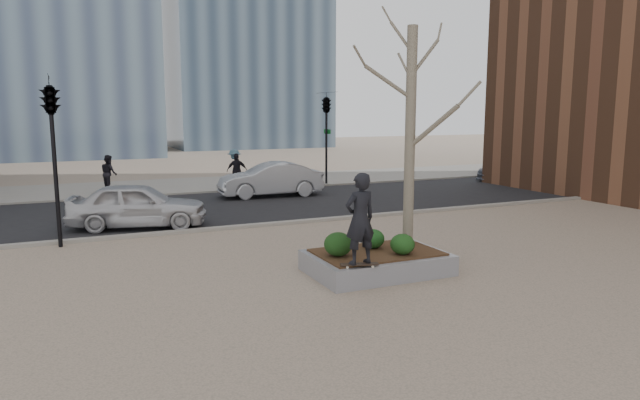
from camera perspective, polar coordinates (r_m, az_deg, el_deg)
name	(u,v)px	position (r m, az deg, el deg)	size (l,w,h in m)	color
ground	(337,278)	(12.55, 1.67, -7.77)	(120.00, 120.00, 0.00)	tan
street	(221,207)	(21.76, -9.88, -0.72)	(60.00, 8.00, 0.02)	black
far_sidewalk	(185,185)	(28.53, -13.38, 1.44)	(60.00, 6.00, 0.02)	gray
planter	(377,263)	(12.94, 5.69, -6.26)	(3.00, 2.00, 0.45)	gray
planter_mulch	(377,252)	(12.88, 5.71, -5.21)	(2.70, 1.70, 0.04)	#382314
sycamore_tree	(411,102)	(13.27, 9.08, 9.61)	(2.80, 2.80, 6.60)	gray
shrub_left	(338,244)	(12.35, 1.82, -4.44)	(0.62, 0.62, 0.52)	#123913
shrub_middle	(373,239)	(13.10, 5.34, -3.88)	(0.52, 0.52, 0.44)	#143F18
shrub_right	(402,244)	(12.62, 8.25, -4.39)	(0.54, 0.54, 0.46)	#133C15
skateboard	(360,265)	(11.70, 3.97, -6.55)	(0.78, 0.20, 0.07)	black
skateboarder	(360,219)	(11.48, 4.02, -1.88)	(0.68, 0.45, 1.86)	black
police_car	(138,205)	(18.47, -17.76, -0.48)	(1.66, 4.13, 1.41)	silver
car_silver	(270,179)	(24.18, -4.98, 2.06)	(1.51, 4.33, 1.43)	#9C9EA4
car_third	(510,169)	(31.45, 18.51, 2.99)	(1.65, 4.06, 1.18)	slate
pedestrian_a	(109,173)	(27.30, -20.35, 2.55)	(0.79, 0.62, 1.63)	black
pedestrian_b	(235,167)	(27.85, -8.54, 3.24)	(1.13, 0.65, 1.75)	#3C5B6C
pedestrian_c	(237,171)	(26.97, -8.29, 2.92)	(0.95, 0.39, 1.62)	black
traffic_light_near	(55,163)	(16.47, -25.00, 3.37)	(0.60, 2.48, 4.50)	black
traffic_light_far	(326,139)	(28.03, 0.64, 6.15)	(0.60, 2.48, 4.50)	black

